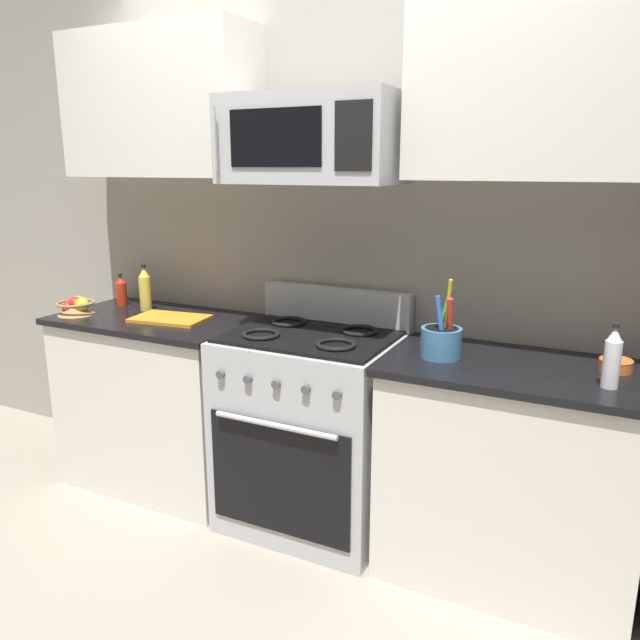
% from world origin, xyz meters
% --- Properties ---
extents(ground_plane, '(16.00, 16.00, 0.00)m').
position_xyz_m(ground_plane, '(0.00, 0.00, 0.00)').
color(ground_plane, gray).
extents(wall_back, '(8.00, 0.10, 2.60)m').
position_xyz_m(wall_back, '(0.00, 1.06, 1.30)').
color(wall_back, '#9E998E').
rests_on(wall_back, ground).
extents(counter_left, '(1.01, 0.60, 0.91)m').
position_xyz_m(counter_left, '(-0.89, 0.69, 0.46)').
color(counter_left, silver).
rests_on(counter_left, ground).
extents(range_oven, '(0.76, 0.64, 1.09)m').
position_xyz_m(range_oven, '(-0.00, 0.69, 0.47)').
color(range_oven, '#B2B5BA').
rests_on(range_oven, ground).
extents(counter_right, '(1.01, 0.60, 0.91)m').
position_xyz_m(counter_right, '(0.89, 0.69, 0.46)').
color(counter_right, silver).
rests_on(counter_right, ground).
extents(microwave, '(0.75, 0.44, 0.36)m').
position_xyz_m(microwave, '(-0.00, 0.71, 1.76)').
color(microwave, '#B2B5BA').
extents(upper_cabinets_left, '(1.00, 0.34, 0.69)m').
position_xyz_m(upper_cabinets_left, '(-0.90, 0.84, 1.95)').
color(upper_cabinets_left, silver).
extents(upper_cabinets_right, '(1.00, 0.34, 0.69)m').
position_xyz_m(upper_cabinets_right, '(0.90, 0.84, 1.95)').
color(upper_cabinets_right, silver).
extents(utensil_crock, '(0.16, 0.16, 0.32)m').
position_xyz_m(utensil_crock, '(0.60, 0.66, 0.98)').
color(utensil_crock, teal).
rests_on(utensil_crock, counter_right).
extents(fruit_basket, '(0.19, 0.19, 0.09)m').
position_xyz_m(fruit_basket, '(-1.28, 0.55, 0.95)').
color(fruit_basket, '#9E7A4C').
rests_on(fruit_basket, counter_left).
extents(apple_loose, '(0.07, 0.07, 0.07)m').
position_xyz_m(apple_loose, '(-1.32, 0.53, 0.95)').
color(apple_loose, red).
rests_on(apple_loose, counter_left).
extents(cutting_board, '(0.39, 0.27, 0.02)m').
position_xyz_m(cutting_board, '(-0.77, 0.67, 0.92)').
color(cutting_board, orange).
rests_on(cutting_board, counter_left).
extents(bottle_vinegar, '(0.06, 0.06, 0.23)m').
position_xyz_m(bottle_vinegar, '(1.22, 0.58, 1.01)').
color(bottle_vinegar, silver).
rests_on(bottle_vinegar, counter_right).
extents(bottle_hot_sauce, '(0.06, 0.06, 0.18)m').
position_xyz_m(bottle_hot_sauce, '(-1.23, 0.81, 0.99)').
color(bottle_hot_sauce, red).
rests_on(bottle_hot_sauce, counter_left).
extents(bottle_oil, '(0.06, 0.06, 0.24)m').
position_xyz_m(bottle_oil, '(-1.03, 0.78, 1.02)').
color(bottle_oil, gold).
rests_on(bottle_oil, counter_left).
extents(prep_bowl, '(0.12, 0.12, 0.05)m').
position_xyz_m(prep_bowl, '(1.23, 0.78, 0.93)').
color(prep_bowl, '#D1662D').
rests_on(prep_bowl, counter_right).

